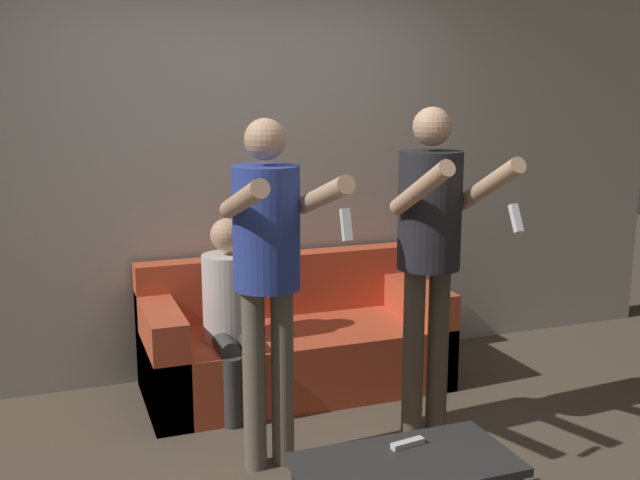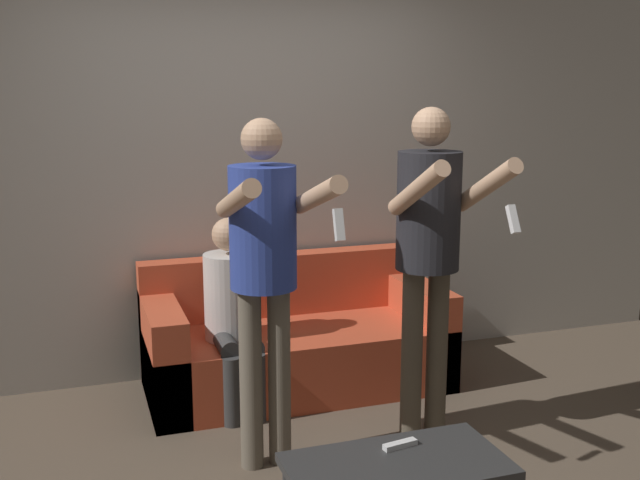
# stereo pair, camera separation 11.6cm
# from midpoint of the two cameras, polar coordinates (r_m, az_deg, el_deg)

# --- Properties ---
(wall_back) EXTENTS (6.40, 0.06, 2.70)m
(wall_back) POSITION_cam_midpoint_polar(r_m,az_deg,el_deg) (4.78, -6.92, 5.77)
(wall_back) COLOR #B7B2A8
(wall_back) RESTS_ON ground_plane
(couch) EXTENTS (1.82, 0.80, 0.78)m
(couch) POSITION_cam_midpoint_polar(r_m,az_deg,el_deg) (4.66, -2.77, -7.94)
(couch) COLOR #C64C2D
(couch) RESTS_ON ground_plane
(person_standing_left) EXTENTS (0.43, 0.73, 1.69)m
(person_standing_left) POSITION_cam_midpoint_polar(r_m,az_deg,el_deg) (3.47, -4.94, -1.21)
(person_standing_left) COLOR #6B6051
(person_standing_left) RESTS_ON ground_plane
(person_standing_right) EXTENTS (0.44, 0.67, 1.73)m
(person_standing_right) POSITION_cam_midpoint_polar(r_m,az_deg,el_deg) (3.78, 7.55, 0.19)
(person_standing_right) COLOR brown
(person_standing_right) RESTS_ON ground_plane
(person_seated) EXTENTS (0.30, 0.52, 1.10)m
(person_seated) POSITION_cam_midpoint_polar(r_m,az_deg,el_deg) (4.31, -7.54, -5.17)
(person_seated) COLOR #383838
(person_seated) RESTS_ON ground_plane
(coffee_table) EXTENTS (0.88, 0.46, 0.37)m
(coffee_table) POSITION_cam_midpoint_polar(r_m,az_deg,el_deg) (3.12, 5.45, -17.08)
(coffee_table) COLOR #2D2D2D
(coffee_table) RESTS_ON ground_plane
(remote_on_table) EXTENTS (0.15, 0.06, 0.02)m
(remote_on_table) POSITION_cam_midpoint_polar(r_m,az_deg,el_deg) (3.20, 5.63, -15.18)
(remote_on_table) COLOR white
(remote_on_table) RESTS_ON coffee_table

